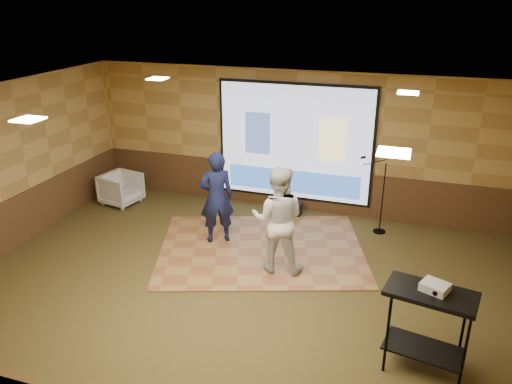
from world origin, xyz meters
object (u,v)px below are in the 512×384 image
(mic_stand, at_px, (378,209))
(player_right, at_px, (278,219))
(dance_floor, at_px, (261,249))
(projector, at_px, (435,287))
(av_table, at_px, (428,313))
(projector_screen, at_px, (294,144))
(player_left, at_px, (217,198))
(duffel_bag, at_px, (291,209))
(banquet_chair, at_px, (121,189))

(mic_stand, bearing_deg, player_right, -119.73)
(dance_floor, height_order, projector, projector)
(mic_stand, bearing_deg, av_table, -70.20)
(projector_screen, height_order, av_table, projector_screen)
(player_left, distance_m, duffel_bag, 2.08)
(player_left, height_order, mic_stand, player_left)
(dance_floor, height_order, mic_stand, mic_stand)
(mic_stand, relative_size, duffel_bag, 3.68)
(av_table, bearing_deg, banquet_chair, 152.19)
(projector, distance_m, banquet_chair, 7.41)
(av_table, bearing_deg, projector, 50.21)
(projector_screen, xyz_separation_m, player_left, (-0.97, -1.96, -0.57))
(player_right, height_order, mic_stand, player_right)
(dance_floor, relative_size, duffel_bag, 8.80)
(projector, height_order, mic_stand, mic_stand)
(projector, relative_size, banquet_chair, 0.40)
(av_table, bearing_deg, mic_stand, 103.64)
(projector_screen, bearing_deg, projector, -56.84)
(player_right, distance_m, projector, 2.96)
(projector_screen, xyz_separation_m, duffel_bag, (0.05, -0.32, -1.34))
(player_left, xyz_separation_m, duffel_bag, (1.03, 1.64, -0.77))
(dance_floor, xyz_separation_m, mic_stand, (1.95, 1.44, 0.48))
(projector_screen, xyz_separation_m, projector, (2.82, -4.31, -0.31))
(projector_screen, height_order, player_left, projector_screen)
(player_left, distance_m, player_right, 1.52)
(av_table, distance_m, projector, 0.36)
(av_table, xyz_separation_m, projector, (0.03, 0.04, 0.36))
(projector, xyz_separation_m, mic_stand, (-0.95, 3.73, -0.67))
(player_left, xyz_separation_m, player_right, (1.37, -0.66, 0.05))
(dance_floor, bearing_deg, player_right, -51.87)
(player_right, bearing_deg, duffel_bag, -89.49)
(player_right, xyz_separation_m, duffel_bag, (-0.34, 2.30, -0.82))
(player_right, xyz_separation_m, banquet_chair, (-4.11, 1.70, -0.60))
(dance_floor, distance_m, mic_stand, 2.47)
(dance_floor, relative_size, player_left, 2.11)
(duffel_bag, bearing_deg, projector_screen, 99.38)
(projector_screen, bearing_deg, duffel_bag, -80.62)
(av_table, relative_size, mic_stand, 0.72)
(banquet_chair, bearing_deg, mic_stand, -74.88)
(projector_screen, height_order, banquet_chair, projector_screen)
(mic_stand, xyz_separation_m, duffel_bag, (-1.82, 0.26, -0.36))
(projector_screen, distance_m, mic_stand, 2.19)
(mic_stand, bearing_deg, player_left, -147.96)
(player_right, distance_m, duffel_bag, 2.46)
(dance_floor, height_order, player_left, player_left)
(duffel_bag, bearing_deg, mic_stand, -8.06)
(projector, xyz_separation_m, duffel_bag, (-2.76, 3.99, -1.03))
(player_right, xyz_separation_m, projector, (2.42, -1.69, 0.21))
(mic_stand, xyz_separation_m, banquet_chair, (-5.59, -0.34, -0.14))
(projector_screen, distance_m, banquet_chair, 3.99)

